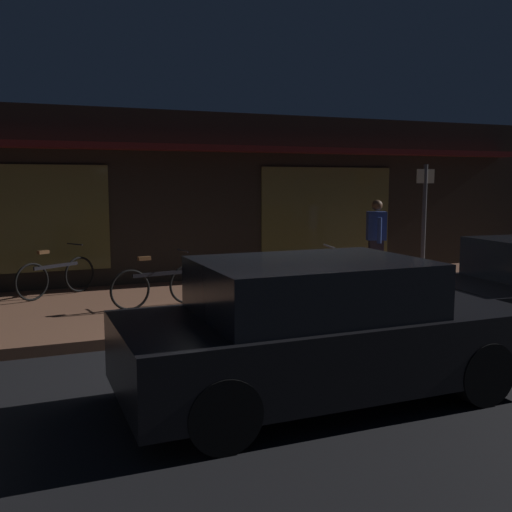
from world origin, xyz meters
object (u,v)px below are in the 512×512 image
at_px(motorcycle, 301,274).
at_px(sign_post, 424,213).
at_px(person_bystander, 376,239).
at_px(bicycle_parked, 159,285).
at_px(bicycle_extra, 56,276).
at_px(parked_car_far, 320,330).

xyz_separation_m(motorcycle, sign_post, (3.74, 1.63, 0.86)).
distance_m(person_bystander, sign_post, 1.46).
bearing_deg(bicycle_parked, motorcycle, -13.71).
bearing_deg(bicycle_extra, bicycle_parked, -46.07).
xyz_separation_m(bicycle_parked, parked_car_far, (0.73, -4.17, 0.20)).
bearing_deg(bicycle_extra, sign_post, -3.77).
bearing_deg(person_bystander, motorcycle, -149.74).
height_order(bicycle_extra, parked_car_far, parked_car_far).
relative_size(person_bystander, sign_post, 0.70).
relative_size(motorcycle, bicycle_parked, 1.03).
relative_size(bicycle_extra, parked_car_far, 0.34).
xyz_separation_m(person_bystander, parked_car_far, (-3.94, -4.99, -0.32)).
relative_size(motorcycle, bicycle_extra, 1.20).
relative_size(motorcycle, person_bystander, 1.01).
relative_size(bicycle_extra, sign_post, 0.59).
height_order(bicycle_parked, sign_post, sign_post).
xyz_separation_m(person_bystander, sign_post, (1.36, 0.24, 0.48)).
relative_size(motorcycle, parked_car_far, 0.41).
xyz_separation_m(bicycle_parked, bicycle_extra, (-1.51, 1.57, 0.00)).
bearing_deg(parked_car_far, bicycle_parked, 99.93).
bearing_deg(parked_car_far, motorcycle, 66.62).
height_order(bicycle_extra, sign_post, sign_post).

